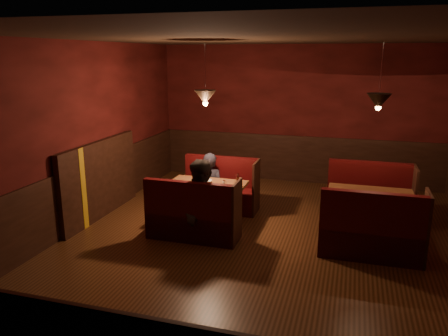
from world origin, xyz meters
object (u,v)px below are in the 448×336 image
(diner_a, at_px, (210,172))
(main_bench_far, at_px, (221,193))
(main_bench_near, at_px, (193,221))
(main_table, at_px, (207,193))
(diner_b, at_px, (203,190))
(second_table, at_px, (370,205))
(second_bench_near, at_px, (372,237))
(second_bench_far, at_px, (369,202))

(diner_a, bearing_deg, main_bench_far, -138.87)
(main_bench_near, bearing_deg, main_bench_far, 90.00)
(main_table, xyz_separation_m, diner_b, (0.18, -0.69, 0.27))
(second_table, bearing_deg, main_bench_near, -161.46)
(main_table, height_order, second_table, main_table)
(second_table, distance_m, second_bench_near, 0.77)
(second_bench_near, relative_size, diner_a, 0.98)
(main_table, distance_m, diner_b, 0.77)
(main_table, height_order, main_bench_far, main_bench_far)
(main_bench_far, distance_m, second_bench_far, 2.53)
(main_bench_far, relative_size, diner_a, 0.98)
(main_bench_near, xyz_separation_m, diner_a, (-0.16, 1.28, 0.40))
(second_table, height_order, second_bench_far, second_bench_far)
(main_table, relative_size, second_table, 1.01)
(second_bench_near, bearing_deg, diner_a, 156.24)
(main_bench_near, relative_size, second_bench_near, 1.00)
(main_bench_far, bearing_deg, diner_a, -140.15)
(main_table, height_order, diner_a, diner_a)
(second_bench_far, height_order, diner_a, diner_a)
(second_table, height_order, second_bench_near, second_bench_near)
(main_table, bearing_deg, main_bench_far, 88.91)
(second_bench_far, bearing_deg, diner_b, -146.54)
(main_bench_near, distance_m, second_bench_far, 2.98)
(diner_b, bearing_deg, second_bench_far, 29.89)
(main_bench_far, xyz_separation_m, main_bench_near, (0.00, -1.41, 0.00))
(main_bench_near, distance_m, diner_b, 0.52)
(main_table, relative_size, diner_b, 0.79)
(second_bench_far, distance_m, second_bench_near, 1.48)
(second_bench_far, relative_size, diner_b, 0.86)
(main_bench_near, height_order, second_bench_far, second_bench_far)
(main_table, xyz_separation_m, diner_a, (-0.14, 0.58, 0.18))
(second_bench_far, bearing_deg, main_table, -161.12)
(second_table, relative_size, diner_a, 0.88)
(second_bench_far, xyz_separation_m, diner_a, (-2.69, -0.29, 0.39))
(main_table, xyz_separation_m, second_bench_far, (2.54, 0.87, -0.20))
(main_bench_near, xyz_separation_m, second_bench_far, (2.53, 1.58, 0.01))
(second_bench_far, height_order, diner_b, diner_b)
(main_table, height_order, main_bench_near, main_bench_near)
(second_bench_far, bearing_deg, main_bench_near, -148.06)
(second_table, distance_m, diner_a, 2.70)
(second_bench_near, xyz_separation_m, diner_a, (-2.69, 1.18, 0.39))
(main_bench_far, bearing_deg, second_bench_far, 3.67)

